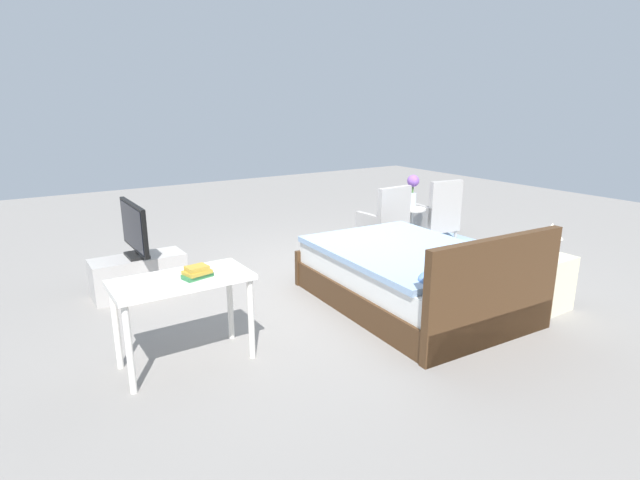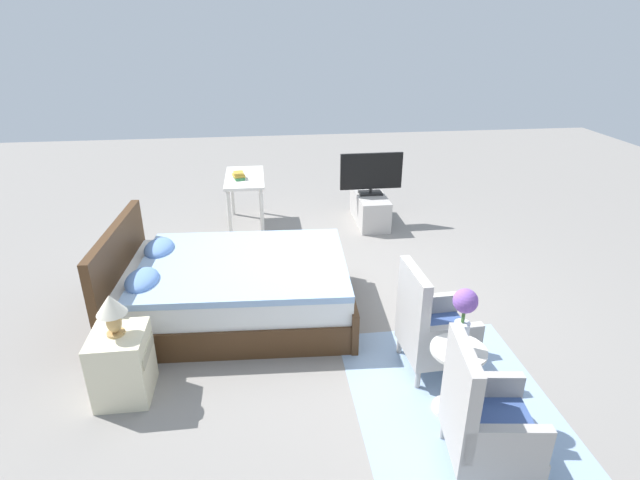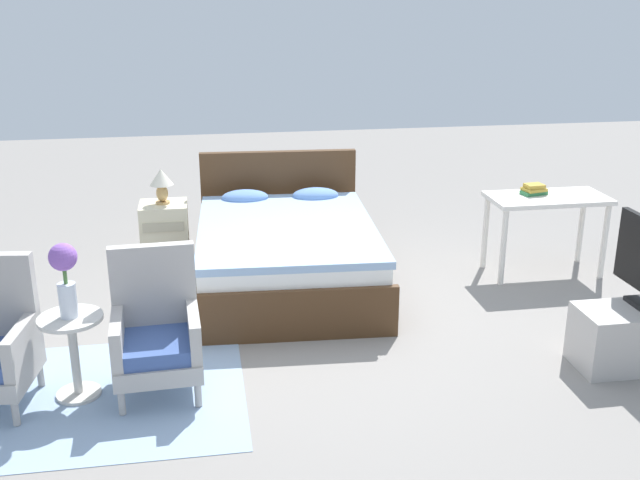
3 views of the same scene
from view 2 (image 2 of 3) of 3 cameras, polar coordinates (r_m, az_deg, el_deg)
ground_plane at (r=5.30m, az=1.21°, el=-6.49°), size 16.00×16.00×0.00m
floor_rug at (r=4.08m, az=15.28°, el=-18.09°), size 2.10×1.50×0.01m
bed at (r=4.93m, az=-10.14°, el=-5.40°), size 1.63×2.28×0.96m
armchair_by_window_left at (r=3.48m, az=18.19°, el=-18.96°), size 0.61×0.61×0.92m
armchair_by_window_right at (r=4.21m, az=12.56°, el=-9.83°), size 0.57×0.57×0.92m
side_table at (r=3.85m, az=15.24°, el=-14.38°), size 0.40×0.40×0.55m
flower_vase at (r=3.57m, az=16.10°, el=-8.07°), size 0.17×0.17×0.48m
nightstand at (r=4.19m, az=-21.65°, el=-13.08°), size 0.44×0.41×0.55m
table_lamp at (r=3.93m, az=-22.74°, el=-7.30°), size 0.22×0.22×0.33m
tv_stand at (r=7.16m, az=5.70°, el=3.66°), size 0.96×0.40×0.42m
tv_flatscreen at (r=7.00m, az=5.87°, el=7.63°), size 0.20×0.87×0.58m
vanity_desk at (r=6.94m, az=-8.57°, el=6.35°), size 1.04×0.52×0.72m
book_stack at (r=6.80m, az=-9.27°, el=7.27°), size 0.24×0.18×0.09m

